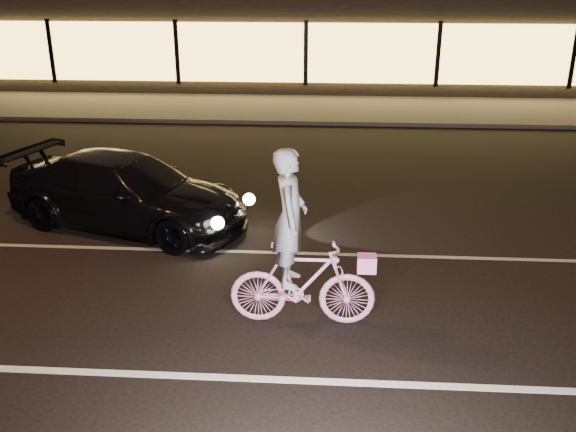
{
  "coord_description": "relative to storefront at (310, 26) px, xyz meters",
  "views": [
    {
      "loc": [
        0.86,
        -7.73,
        4.56
      ],
      "look_at": [
        0.32,
        0.6,
        1.23
      ],
      "focal_mm": 40.0,
      "sensor_mm": 36.0,
      "label": 1
    }
  ],
  "objects": [
    {
      "name": "sidewalk",
      "position": [
        0.0,
        -5.97,
        -2.09
      ],
      "size": [
        30.0,
        4.0,
        0.12
      ],
      "primitive_type": "cube",
      "color": "#383533",
      "rests_on": "ground"
    },
    {
      "name": "sedan",
      "position": [
        -2.77,
        -15.94,
        -1.49
      ],
      "size": [
        4.87,
        3.15,
        1.31
      ],
      "rotation": [
        0.0,
        0.0,
        1.25
      ],
      "color": "black",
      "rests_on": "ground"
    },
    {
      "name": "cyclist",
      "position": [
        0.52,
        -19.16,
        -1.28
      ],
      "size": [
        1.94,
        0.67,
        2.44
      ],
      "rotation": [
        0.0,
        0.0,
        1.57
      ],
      "color": "#EC319C",
      "rests_on": "ground"
    },
    {
      "name": "storefront",
      "position": [
        0.0,
        0.0,
        0.0
      ],
      "size": [
        25.4,
        8.42,
        4.2
      ],
      "color": "black",
      "rests_on": "ground"
    },
    {
      "name": "ground",
      "position": [
        0.0,
        -18.97,
        -2.15
      ],
      "size": [
        90.0,
        90.0,
        0.0
      ],
      "primitive_type": "plane",
      "color": "black",
      "rests_on": "ground"
    },
    {
      "name": "lane_stripe_near",
      "position": [
        0.0,
        -20.47,
        -2.14
      ],
      "size": [
        60.0,
        0.12,
        0.01
      ],
      "primitive_type": "cube",
      "color": "silver",
      "rests_on": "ground"
    },
    {
      "name": "lane_stripe_far",
      "position": [
        0.0,
        -16.97,
        -2.14
      ],
      "size": [
        60.0,
        0.1,
        0.01
      ],
      "primitive_type": "cube",
      "color": "gray",
      "rests_on": "ground"
    }
  ]
}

